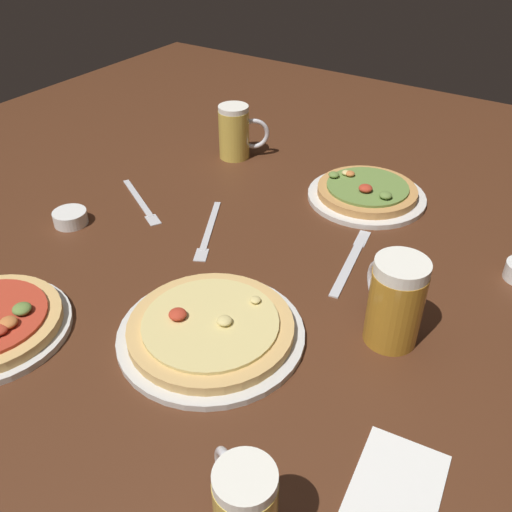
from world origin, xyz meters
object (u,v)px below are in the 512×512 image
(pizza_plate_far, at_px, (367,193))
(fork_spare, at_px, (141,202))
(napkin_folded, at_px, (397,485))
(knife_spare, at_px, (351,260))
(beer_mug_amber, at_px, (236,132))
(ramekin_butter, at_px, (70,218))
(pizza_plate_side, at_px, (211,330))
(beer_mug_pale, at_px, (395,301))
(beer_mug_dark, at_px, (244,510))
(fork_left, at_px, (209,231))

(pizza_plate_far, distance_m, fork_spare, 0.53)
(napkin_folded, height_order, knife_spare, napkin_folded)
(pizza_plate_far, height_order, beer_mug_amber, beer_mug_amber)
(ramekin_butter, bearing_deg, pizza_plate_side, -14.14)
(ramekin_butter, xyz_separation_m, knife_spare, (0.58, 0.21, -0.01))
(beer_mug_amber, xyz_separation_m, ramekin_butter, (-0.11, -0.48, -0.05))
(beer_mug_pale, bearing_deg, pizza_plate_side, -146.59)
(beer_mug_dark, distance_m, ramekin_butter, 0.81)
(ramekin_butter, height_order, fork_spare, ramekin_butter)
(pizza_plate_side, relative_size, beer_mug_pale, 2.00)
(napkin_folded, bearing_deg, pizza_plate_far, 116.90)
(beer_mug_pale, height_order, fork_left, beer_mug_pale)
(pizza_plate_side, height_order, fork_left, pizza_plate_side)
(fork_left, bearing_deg, pizza_plate_far, 54.67)
(beer_mug_pale, height_order, napkin_folded, beer_mug_pale)
(fork_left, height_order, fork_spare, same)
(napkin_folded, bearing_deg, pizza_plate_side, 165.89)
(pizza_plate_far, relative_size, beer_mug_dark, 1.94)
(beer_mug_amber, distance_m, napkin_folded, 1.01)
(beer_mug_dark, distance_m, fork_spare, 0.84)
(pizza_plate_far, relative_size, knife_spare, 1.15)
(pizza_plate_side, height_order, knife_spare, pizza_plate_side)
(ramekin_butter, bearing_deg, beer_mug_dark, -27.74)
(beer_mug_dark, relative_size, ramekin_butter, 1.94)
(pizza_plate_far, distance_m, beer_mug_pale, 0.47)
(fork_spare, bearing_deg, pizza_plate_far, 35.24)
(fork_left, xyz_separation_m, fork_spare, (-0.21, 0.01, -0.00))
(pizza_plate_far, xyz_separation_m, napkin_folded, (0.34, -0.67, -0.01))
(fork_left, height_order, knife_spare, same)
(beer_mug_dark, height_order, beer_mug_pale, beer_mug_pale)
(beer_mug_pale, distance_m, fork_left, 0.47)
(fork_spare, relative_size, knife_spare, 0.87)
(beer_mug_pale, bearing_deg, napkin_folded, -65.68)
(pizza_plate_side, distance_m, knife_spare, 0.34)
(pizza_plate_far, relative_size, fork_spare, 1.31)
(fork_spare, bearing_deg, knife_spare, 6.14)
(beer_mug_amber, relative_size, fork_spare, 0.67)
(pizza_plate_far, relative_size, beer_mug_amber, 1.96)
(beer_mug_amber, bearing_deg, beer_mug_dark, -54.71)
(pizza_plate_side, height_order, beer_mug_amber, beer_mug_amber)
(pizza_plate_far, bearing_deg, beer_mug_pale, -61.55)
(napkin_folded, xyz_separation_m, fork_left, (-0.57, 0.35, -0.00))
(beer_mug_dark, height_order, fork_spare, beer_mug_dark)
(ramekin_butter, relative_size, fork_left, 0.34)
(pizza_plate_side, xyz_separation_m, knife_spare, (0.10, 0.33, -0.01))
(pizza_plate_side, relative_size, beer_mug_amber, 2.23)
(ramekin_butter, distance_m, fork_spare, 0.17)
(beer_mug_amber, xyz_separation_m, fork_spare, (-0.04, -0.33, -0.07))
(beer_mug_pale, bearing_deg, fork_spare, 170.79)
(napkin_folded, bearing_deg, fork_spare, 154.87)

